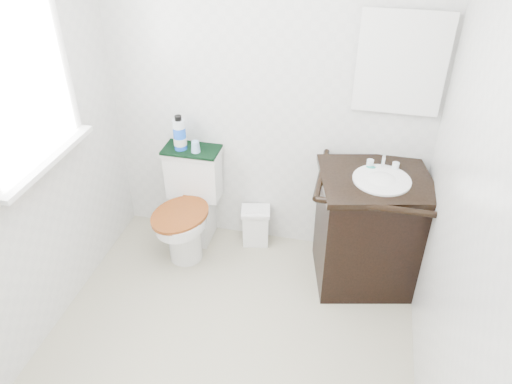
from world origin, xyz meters
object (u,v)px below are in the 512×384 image
at_px(toilet, 190,208).
at_px(cup, 195,147).
at_px(mouthwash_bottle, 180,134).
at_px(vanity, 369,227).
at_px(trash_bin, 256,226).

height_order(toilet, cup, cup).
height_order(toilet, mouthwash_bottle, mouthwash_bottle).
relative_size(mouthwash_bottle, cup, 3.12).
distance_m(toilet, vanity, 1.28).
distance_m(vanity, mouthwash_bottle, 1.42).
height_order(toilet, trash_bin, toilet).
distance_m(toilet, trash_bin, 0.51).
bearing_deg(trash_bin, toilet, -164.29).
relative_size(trash_bin, cup, 3.79).
bearing_deg(vanity, toilet, 176.97).
bearing_deg(mouthwash_bottle, vanity, -7.20).
distance_m(mouthwash_bottle, cup, 0.14).
bearing_deg(vanity, cup, 172.98).
xyz_separation_m(toilet, trash_bin, (0.46, 0.13, -0.18)).
relative_size(toilet, mouthwash_bottle, 2.98).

